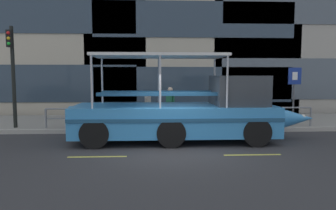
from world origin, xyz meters
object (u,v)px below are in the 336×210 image
traffic_light_pole (12,67)px  pedestrian_mid_left (170,101)px  pedestrian_near_bow (228,104)px  parking_sign (294,86)px  pedestrian_mid_right (148,104)px  duck_tour_boat (188,113)px

traffic_light_pole → pedestrian_mid_left: bearing=9.3°
pedestrian_near_bow → traffic_light_pole: bearing=-174.2°
traffic_light_pole → parking_sign: bearing=0.8°
pedestrian_mid_left → pedestrian_mid_right: bearing=-172.6°
pedestrian_mid_left → parking_sign: bearing=-9.5°
traffic_light_pole → pedestrian_mid_right: 6.14m
traffic_light_pole → parking_sign: traffic_light_pole is taller
pedestrian_mid_left → pedestrian_mid_right: pedestrian_mid_left is taller
duck_tour_boat → pedestrian_mid_right: (-1.57, 3.21, 0.04)m
duck_tour_boat → pedestrian_mid_right: duck_tour_boat is taller
parking_sign → pedestrian_mid_left: parking_sign is taller
traffic_light_pole → pedestrian_mid_right: (5.81, 0.99, -1.73)m
parking_sign → duck_tour_boat: duck_tour_boat is taller
pedestrian_mid_left → duck_tour_boat: bearing=-81.5°
parking_sign → duck_tour_boat: (-5.14, -2.40, -0.91)m
pedestrian_mid_right → pedestrian_near_bow: bearing=-0.1°
traffic_light_pole → parking_sign: 12.55m
pedestrian_near_bow → duck_tour_boat: bearing=-125.5°
traffic_light_pole → duck_tour_boat: (7.38, -2.22, -1.77)m
duck_tour_boat → pedestrian_mid_left: bearing=98.5°
pedestrian_near_bow → parking_sign: bearing=-15.6°
parking_sign → pedestrian_mid_left: 5.76m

